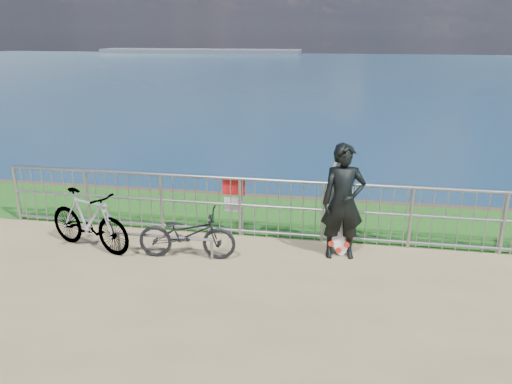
% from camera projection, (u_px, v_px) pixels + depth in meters
% --- Properties ---
extents(grass_strip, '(120.00, 120.00, 0.00)m').
position_uv_depth(grass_strip, '(275.00, 216.00, 10.18)').
color(grass_strip, '#195317').
rests_on(grass_strip, ground).
extents(seascape, '(260.00, 260.00, 5.00)m').
position_uv_depth(seascape, '(201.00, 54.00, 154.11)').
color(seascape, brown).
rests_on(seascape, ground).
extents(railing, '(10.06, 0.10, 1.13)m').
position_uv_depth(railing, '(268.00, 208.00, 8.98)').
color(railing, gray).
rests_on(railing, ground).
extents(surfer, '(0.77, 0.57, 1.93)m').
position_uv_depth(surfer, '(343.00, 202.00, 8.11)').
color(surfer, black).
rests_on(surfer, ground).
extents(surfboard, '(0.54, 0.51, 1.67)m').
position_uv_depth(surfboard, '(341.00, 210.00, 8.30)').
color(surfboard, white).
rests_on(surfboard, ground).
extents(bicycle_near, '(1.67, 0.71, 0.85)m').
position_uv_depth(bicycle_near, '(187.00, 234.00, 8.23)').
color(bicycle_near, black).
rests_on(bicycle_near, ground).
extents(bicycle_far, '(1.84, 1.04, 1.06)m').
position_uv_depth(bicycle_far, '(89.00, 220.00, 8.53)').
color(bicycle_far, black).
rests_on(bicycle_far, ground).
extents(bike_rack, '(1.83, 0.05, 0.38)m').
position_uv_depth(bike_rack, '(164.00, 239.00, 8.31)').
color(bike_rack, gray).
rests_on(bike_rack, ground).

